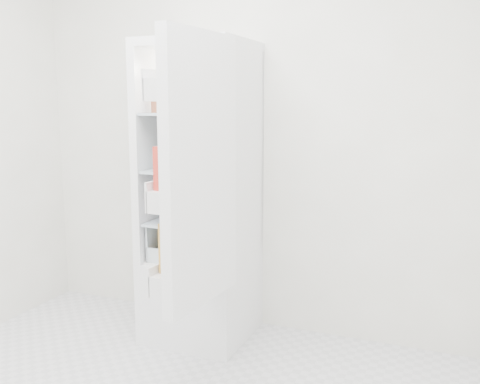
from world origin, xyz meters
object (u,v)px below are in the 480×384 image
at_px(refrigerator, 204,230).
at_px(mushroom_bowl, 182,208).
at_px(red_cabbage, 202,208).
at_px(fridge_door, 196,177).

xyz_separation_m(refrigerator, mushroom_bowl, (-0.17, 0.02, 0.12)).
xyz_separation_m(red_cabbage, fridge_door, (0.22, -0.51, 0.26)).
xyz_separation_m(refrigerator, fridge_door, (0.27, -0.64, 0.43)).
relative_size(refrigerator, fridge_door, 1.38).
distance_m(red_cabbage, mushroom_bowl, 0.27).
distance_m(refrigerator, fridge_door, 0.81).
bearing_deg(red_cabbage, mushroom_bowl, 144.98).
bearing_deg(refrigerator, red_cabbage, -67.11).
height_order(refrigerator, mushroom_bowl, refrigerator).
height_order(refrigerator, fridge_door, refrigerator).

